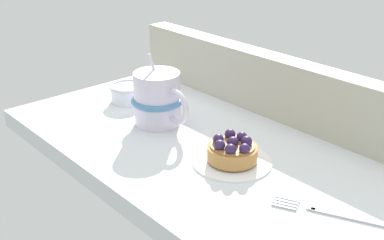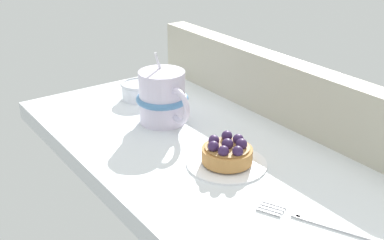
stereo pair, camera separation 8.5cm
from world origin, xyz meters
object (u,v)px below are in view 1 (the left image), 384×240
at_px(dessert_plate, 232,161).
at_px(raspberry_tart, 232,150).
at_px(dessert_fork, 333,213).
at_px(sugar_bowl, 128,92).
at_px(coffee_mug, 158,99).

xyz_separation_m(dessert_plate, raspberry_tart, (-0.00, 0.00, 0.02)).
relative_size(dessert_plate, dessert_fork, 0.81).
bearing_deg(dessert_fork, sugar_bowl, 176.79).
bearing_deg(raspberry_tart, coffee_mug, 178.44).
relative_size(raspberry_tart, sugar_bowl, 1.08).
bearing_deg(raspberry_tart, dessert_fork, -0.75).
height_order(dessert_plate, raspberry_tart, raspberry_tart).
xyz_separation_m(dessert_plate, dessert_fork, (0.19, -0.00, -0.00)).
distance_m(dessert_plate, dessert_fork, 0.19).
bearing_deg(raspberry_tart, sugar_bowl, 175.37).
relative_size(dessert_plate, coffee_mug, 0.95).
bearing_deg(dessert_fork, raspberry_tart, 179.25).
height_order(dessert_fork, sugar_bowl, sugar_bowl).
distance_m(dessert_fork, sugar_bowl, 0.52).
xyz_separation_m(raspberry_tart, coffee_mug, (-0.20, 0.01, 0.03)).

